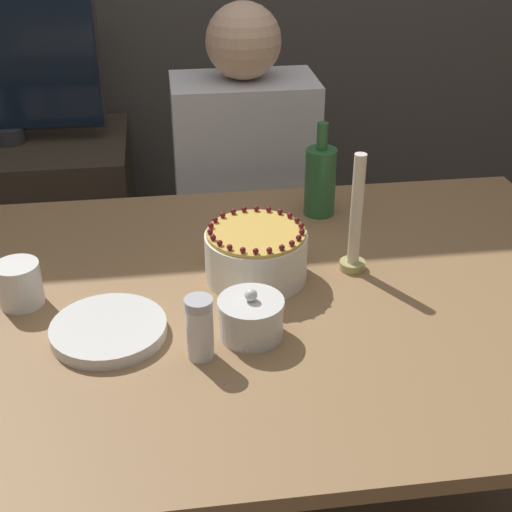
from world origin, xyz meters
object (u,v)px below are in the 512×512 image
Objects in this scene: candle at (355,225)px; bottle at (320,180)px; cake at (256,254)px; sugar_bowl at (251,317)px; person_man_blue_shirt at (245,235)px; sugar_shaker at (200,328)px.

bottle is (-0.01, 0.27, -0.02)m from candle.
candle reaches higher than cake.
candle is at bearing 1.36° from cake.
cake is at bearing 79.44° from sugar_bowl.
person_man_blue_shirt is (0.05, 0.63, -0.29)m from cake.
sugar_shaker is 0.46× the size of candle.
bottle is (0.23, 0.48, 0.05)m from sugar_bowl.
cake and sugar_shaker have the same top height.
person_man_blue_shirt reaches higher than cake.
cake is 0.34m from bottle.
sugar_bowl is (-0.04, -0.20, -0.02)m from cake.
person_man_blue_shirt is at bearing 83.79° from sugar_bowl.
candle is 0.28m from bottle.
candle is 0.73m from person_man_blue_shirt.
person_man_blue_shirt is (-0.16, 0.63, -0.35)m from candle.
sugar_bowl is at bearing 28.33° from sugar_shaker.
person_man_blue_shirt is at bearing 103.91° from candle.
person_man_blue_shirt reaches higher than bottle.
cake reaches higher than sugar_bowl.
candle reaches higher than sugar_shaker.
bottle is at bearing 55.09° from cake.
bottle is at bearing 64.24° from sugar_bowl.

